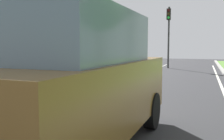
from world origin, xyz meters
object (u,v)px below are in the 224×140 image
at_px(car_suv_ahead, 78,81).
at_px(car_hatchback_far, 63,68).
at_px(traffic_light_far_median, 169,26).
at_px(traffic_light_overhead_left, 84,26).

height_order(car_suv_ahead, car_hatchback_far, car_suv_ahead).
relative_size(car_hatchback_far, traffic_light_far_median, 0.75).
xyz_separation_m(car_suv_ahead, traffic_light_far_median, (-0.92, 17.32, 2.25)).
bearing_deg(traffic_light_far_median, car_suv_ahead, -86.95).
bearing_deg(traffic_light_far_median, traffic_light_overhead_left, -128.05).
bearing_deg(car_suv_ahead, traffic_light_far_median, 94.38).
relative_size(car_hatchback_far, traffic_light_overhead_left, 0.84).
bearing_deg(traffic_light_overhead_left, car_suv_ahead, -63.90).
bearing_deg(traffic_light_far_median, car_hatchback_far, -101.09).
xyz_separation_m(car_suv_ahead, car_hatchback_far, (-3.34, 4.97, -0.28)).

